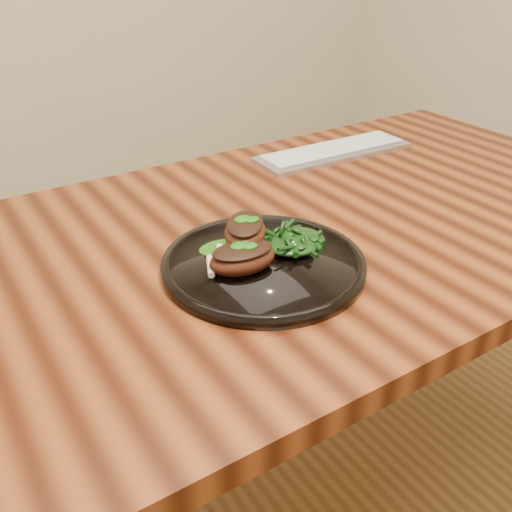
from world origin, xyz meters
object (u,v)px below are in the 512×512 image
(plate, at_px, (264,264))
(keyboard, at_px, (333,152))
(lamb_chop_front, at_px, (242,258))
(desk, at_px, (277,268))
(greens_heap, at_px, (294,238))

(plate, relative_size, keyboard, 0.82)
(keyboard, bearing_deg, lamb_chop_front, -142.96)
(desk, height_order, greens_heap, greens_heap)
(greens_heap, bearing_deg, desk, 69.67)
(greens_heap, xyz_separation_m, keyboard, (0.36, 0.34, -0.03))
(lamb_chop_front, height_order, keyboard, lamb_chop_front)
(desk, distance_m, plate, 0.17)
(lamb_chop_front, xyz_separation_m, keyboard, (0.47, 0.36, -0.03))
(desk, xyz_separation_m, plate, (-0.10, -0.10, 0.09))
(desk, bearing_deg, greens_heap, -110.33)
(greens_heap, height_order, keyboard, greens_heap)
(desk, distance_m, keyboard, 0.41)
(desk, relative_size, greens_heap, 15.27)
(lamb_chop_front, xyz_separation_m, greens_heap, (0.11, 0.02, -0.01))
(plate, xyz_separation_m, greens_heap, (0.06, 0.01, 0.03))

